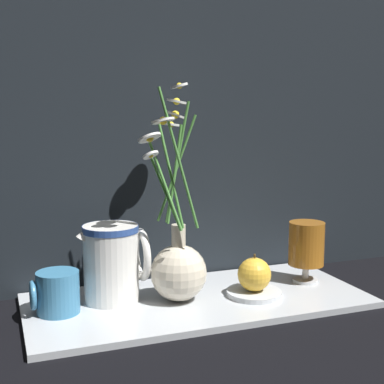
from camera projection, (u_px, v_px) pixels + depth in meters
name	position (u px, v px, depth m)	size (l,w,h in m)	color
ground_plane	(198.00, 303.00, 1.03)	(6.00, 6.00, 0.00)	black
shelf	(198.00, 300.00, 1.03)	(0.65, 0.29, 0.01)	#B2B7BC
backdrop_wall	(170.00, 22.00, 1.10)	(1.15, 0.02, 1.10)	black
vase_with_flowers	(178.00, 263.00, 1.01)	(0.15, 0.18, 0.40)	beige
yellow_mug	(57.00, 293.00, 0.94)	(0.09, 0.08, 0.08)	teal
ceramic_pitcher	(113.00, 260.00, 1.00)	(0.13, 0.11, 0.16)	white
tea_glass	(306.00, 245.00, 1.11)	(0.07, 0.07, 0.13)	silver
saucer_plate	(254.00, 293.00, 1.04)	(0.11, 0.11, 0.01)	silver
orange_fruit	(254.00, 274.00, 1.03)	(0.07, 0.07, 0.07)	gold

